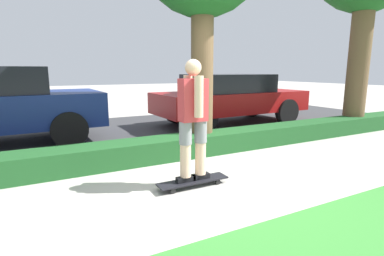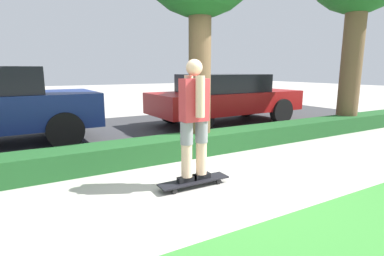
% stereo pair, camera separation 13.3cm
% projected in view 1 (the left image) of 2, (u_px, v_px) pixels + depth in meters
% --- Properties ---
extents(ground_plane, '(60.00, 60.00, 0.00)m').
position_uv_depth(ground_plane, '(221.00, 187.00, 4.02)').
color(ground_plane, '#ADA89E').
extents(street_asphalt, '(17.55, 5.00, 0.01)m').
position_uv_depth(street_asphalt, '(131.00, 132.00, 7.67)').
color(street_asphalt, '#38383A').
rests_on(street_asphalt, ground_plane).
extents(hedge_row, '(17.55, 0.60, 0.37)m').
position_uv_depth(hedge_row, '(172.00, 147.00, 5.38)').
color(hedge_row, '#1E5123').
rests_on(hedge_row, ground_plane).
extents(skateboard, '(1.00, 0.24, 0.09)m').
position_uv_depth(skateboard, '(193.00, 181.00, 4.05)').
color(skateboard, black).
rests_on(skateboard, ground_plane).
extents(skater_person, '(0.49, 0.41, 1.60)m').
position_uv_depth(skater_person, '(193.00, 118.00, 3.88)').
color(skater_person, black).
rests_on(skater_person, skateboard).
extents(parked_car_middle, '(4.58, 1.94, 1.44)m').
position_uv_depth(parked_car_middle, '(231.00, 97.00, 8.70)').
color(parked_car_middle, maroon).
rests_on(parked_car_middle, ground_plane).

